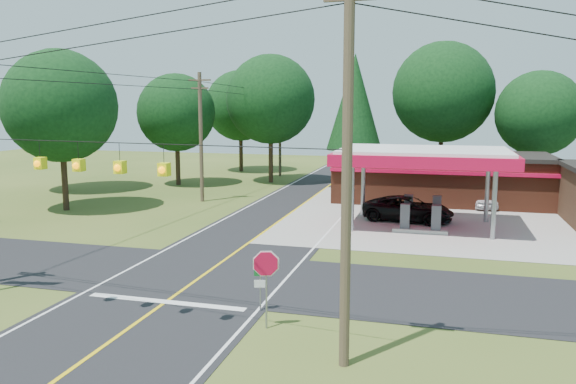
% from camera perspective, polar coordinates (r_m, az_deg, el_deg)
% --- Properties ---
extents(ground, '(120.00, 120.00, 0.00)m').
position_cam_1_polar(ground, '(25.57, -8.57, -8.37)').
color(ground, '#384E1B').
rests_on(ground, ground).
extents(main_highway, '(8.00, 120.00, 0.02)m').
position_cam_1_polar(main_highway, '(25.57, -8.57, -8.35)').
color(main_highway, black).
rests_on(main_highway, ground).
extents(cross_road, '(70.00, 7.00, 0.02)m').
position_cam_1_polar(cross_road, '(25.56, -8.57, -8.34)').
color(cross_road, black).
rests_on(cross_road, ground).
extents(lane_center_yellow, '(0.15, 110.00, 0.00)m').
position_cam_1_polar(lane_center_yellow, '(25.56, -8.57, -8.32)').
color(lane_center_yellow, yellow).
rests_on(lane_center_yellow, main_highway).
extents(gas_canopy, '(10.60, 7.40, 4.88)m').
position_cam_1_polar(gas_canopy, '(35.47, 13.60, 3.32)').
color(gas_canopy, gray).
rests_on(gas_canopy, ground).
extents(convenience_store, '(16.40, 7.55, 3.80)m').
position_cam_1_polar(convenience_store, '(45.64, 15.14, 1.47)').
color(convenience_store, brown).
rests_on(convenience_store, ground).
extents(utility_pole_near_right, '(1.80, 0.30, 11.50)m').
position_cam_1_polar(utility_pole_near_right, '(15.59, 6.02, 3.03)').
color(utility_pole_near_right, '#473828').
rests_on(utility_pole_near_right, ground).
extents(utility_pole_far_left, '(1.80, 0.30, 10.00)m').
position_cam_1_polar(utility_pole_far_left, '(44.20, -8.84, 5.72)').
color(utility_pole_far_left, '#473828').
rests_on(utility_pole_far_left, ground).
extents(utility_pole_north, '(0.30, 0.30, 9.50)m').
position_cam_1_polar(utility_pole_north, '(59.69, -0.82, 6.17)').
color(utility_pole_north, '#473828').
rests_on(utility_pole_north, ground).
extents(overhead_beacons, '(17.04, 2.04, 1.03)m').
position_cam_1_polar(overhead_beacons, '(19.70, -18.73, 4.56)').
color(overhead_beacons, black).
rests_on(overhead_beacons, ground).
extents(treeline_backdrop, '(70.27, 51.59, 13.30)m').
position_cam_1_polar(treeline_backdrop, '(47.21, 4.09, 8.77)').
color(treeline_backdrop, '#332316').
rests_on(treeline_backdrop, ground).
extents(suv_car, '(6.51, 6.51, 1.61)m').
position_cam_1_polar(suv_car, '(37.42, 12.11, -1.71)').
color(suv_car, black).
rests_on(suv_car, ground).
extents(sedan_car, '(4.20, 4.20, 1.37)m').
position_cam_1_polar(sedan_car, '(43.97, 19.35, -0.61)').
color(sedan_car, white).
rests_on(sedan_car, ground).
extents(octagonal_stop_sign, '(0.90, 0.34, 2.75)m').
position_cam_1_polar(octagonal_stop_sign, '(18.95, -2.25, -7.90)').
color(octagonal_stop_sign, gray).
rests_on(octagonal_stop_sign, ground).
extents(route_sign_post, '(0.41, 0.14, 2.03)m').
position_cam_1_polar(route_sign_post, '(20.76, -2.87, -8.90)').
color(route_sign_post, gray).
rests_on(route_sign_post, ground).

